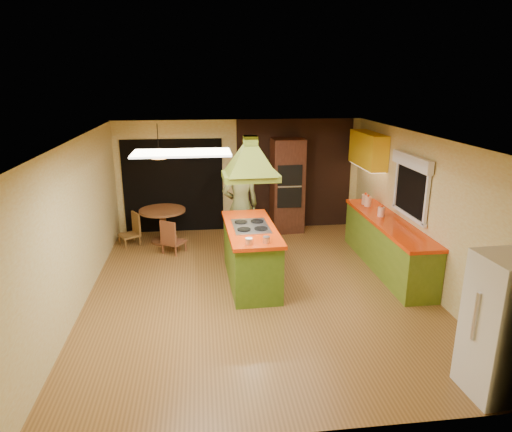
{
  "coord_description": "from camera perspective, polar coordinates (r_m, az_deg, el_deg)",
  "views": [
    {
      "loc": [
        -0.87,
        -6.86,
        3.37
      ],
      "look_at": [
        0.02,
        0.4,
        1.15
      ],
      "focal_mm": 32.0,
      "sensor_mm": 36.0,
      "label": 1
    }
  ],
  "objects": [
    {
      "name": "ground",
      "position": [
        7.69,
        0.24,
        -9.1
      ],
      "size": [
        6.5,
        6.5,
        0.0
      ],
      "primitive_type": "plane",
      "color": "brown",
      "rests_on": "ground"
    },
    {
      "name": "room_walls",
      "position": [
        7.23,
        0.25,
        -0.16
      ],
      "size": [
        5.5,
        6.5,
        6.5
      ],
      "color": "beige",
      "rests_on": "ground"
    },
    {
      "name": "ceiling_plane",
      "position": [
        6.97,
        0.26,
        9.71
      ],
      "size": [
        6.5,
        6.5,
        0.0
      ],
      "primitive_type": "plane",
      "rotation": [
        3.14,
        0.0,
        0.0
      ],
      "color": "silver",
      "rests_on": "room_walls"
    },
    {
      "name": "brick_panel",
      "position": [
        10.53,
        4.82,
        5.21
      ],
      "size": [
        2.64,
        0.03,
        2.5
      ],
      "primitive_type": "cube",
      "color": "#381E14",
      "rests_on": "ground"
    },
    {
      "name": "nook_opening",
      "position": [
        10.37,
        -10.28,
        3.69
      ],
      "size": [
        2.2,
        0.03,
        2.1
      ],
      "primitive_type": "cube",
      "color": "black",
      "rests_on": "ground"
    },
    {
      "name": "right_counter",
      "position": [
        8.67,
        16.04,
        -3.4
      ],
      "size": [
        0.62,
        3.05,
        0.92
      ],
      "color": "olive",
      "rests_on": "ground"
    },
    {
      "name": "upper_cabinets",
      "position": [
        9.8,
        13.82,
        8.07
      ],
      "size": [
        0.34,
        1.4,
        0.7
      ],
      "primitive_type": "cube",
      "color": "yellow",
      "rests_on": "room_walls"
    },
    {
      "name": "window_right",
      "position": [
        8.25,
        18.89,
        4.79
      ],
      "size": [
        0.12,
        1.35,
        1.06
      ],
      "color": "black",
      "rests_on": "room_walls"
    },
    {
      "name": "fluor_panel",
      "position": [
        5.74,
        -9.27,
        7.78
      ],
      "size": [
        1.2,
        0.6,
        0.03
      ],
      "primitive_type": "cube",
      "color": "white",
      "rests_on": "ceiling_plane"
    },
    {
      "name": "kitchen_island",
      "position": [
        7.75,
        -0.65,
        -4.8
      ],
      "size": [
        0.87,
        2.03,
        1.01
      ],
      "rotation": [
        0.0,
        0.0,
        0.03
      ],
      "color": "#50771D",
      "rests_on": "ground"
    },
    {
      "name": "range_hood",
      "position": [
        7.29,
        -0.69,
        8.09
      ],
      "size": [
        0.91,
        0.67,
        0.78
      ],
      "rotation": [
        0.0,
        0.0,
        0.03
      ],
      "color": "#5E721C",
      "rests_on": "ceiling_plane"
    },
    {
      "name": "man",
      "position": [
        8.87,
        -1.94,
        1.28
      ],
      "size": [
        0.79,
        0.58,
        1.97
      ],
      "primitive_type": "imported",
      "rotation": [
        0.0,
        0.0,
        3.31
      ],
      "color": "brown",
      "rests_on": "ground"
    },
    {
      "name": "refrigerator",
      "position": [
        5.69,
        28.62,
        -12.08
      ],
      "size": [
        0.7,
        0.67,
        1.63
      ],
      "primitive_type": "cube",
      "rotation": [
        0.0,
        0.0,
        0.06
      ],
      "color": "white",
      "rests_on": "ground"
    },
    {
      "name": "wall_oven",
      "position": [
        10.26,
        3.91,
        3.79
      ],
      "size": [
        0.72,
        0.63,
        2.11
      ],
      "rotation": [
        0.0,
        0.0,
        0.05
      ],
      "color": "#4F2719",
      "rests_on": "ground"
    },
    {
      "name": "dining_table",
      "position": [
        9.83,
        -11.57,
        -0.4
      ],
      "size": [
        0.96,
        0.96,
        0.73
      ],
      "rotation": [
        0.0,
        0.0,
        0.05
      ],
      "color": "brown",
      "rests_on": "ground"
    },
    {
      "name": "chair_left",
      "position": [
        9.87,
        -15.6,
        -1.63
      ],
      "size": [
        0.51,
        0.51,
        0.68
      ],
      "primitive_type": null,
      "rotation": [
        0.0,
        0.0,
        -1.03
      ],
      "color": "brown",
      "rests_on": "ground"
    },
    {
      "name": "chair_near",
      "position": [
        9.25,
        -10.26,
        -2.47
      ],
      "size": [
        0.53,
        0.53,
        0.7
      ],
      "primitive_type": null,
      "rotation": [
        0.0,
        0.0,
        2.54
      ],
      "color": "brown",
      "rests_on": "ground"
    },
    {
      "name": "pendant_lamp",
      "position": [
        9.52,
        -12.06,
        7.63
      ],
      "size": [
        0.32,
        0.32,
        0.2
      ],
      "primitive_type": "cone",
      "rotation": [
        0.0,
        0.0,
        -0.05
      ],
      "color": "#FF9E3F",
      "rests_on": "ceiling_plane"
    },
    {
      "name": "canister_large",
      "position": [
        9.33,
        13.81,
        1.79
      ],
      "size": [
        0.16,
        0.16,
        0.2
      ],
      "primitive_type": "cylinder",
      "rotation": [
        0.0,
        0.0,
        0.23
      ],
      "color": "#FFE9CD",
      "rests_on": "right_counter"
    },
    {
      "name": "canister_medium",
      "position": [
        9.46,
        13.5,
        2.02
      ],
      "size": [
        0.15,
        0.15,
        0.2
      ],
      "primitive_type": "cylinder",
      "rotation": [
        0.0,
        0.0,
        0.09
      ],
      "color": "beige",
      "rests_on": "right_counter"
    },
    {
      "name": "canister_small",
      "position": [
        8.71,
        15.38,
        0.51
      ],
      "size": [
        0.15,
        0.15,
        0.17
      ],
      "primitive_type": "cylinder",
      "rotation": [
        0.0,
        0.0,
        -0.21
      ],
      "color": "#FFE6CD",
      "rests_on": "right_counter"
    }
  ]
}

